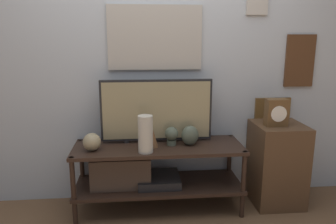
% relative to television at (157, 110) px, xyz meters
% --- Properties ---
extents(wall_back, '(6.40, 0.08, 2.70)m').
position_rel_television_xyz_m(wall_back, '(0.02, 0.19, 0.49)').
color(wall_back, '#B2BCC6').
rests_on(wall_back, ground_plane).
extents(media_console, '(1.43, 0.49, 0.58)m').
position_rel_television_xyz_m(media_console, '(-0.12, -0.11, -0.50)').
color(media_console, black).
rests_on(media_console, ground_plane).
extents(television, '(0.96, 0.05, 0.55)m').
position_rel_television_xyz_m(television, '(0.00, 0.00, 0.00)').
color(television, black).
rests_on(television, media_console).
extents(vase_slim_bronze, '(0.09, 0.09, 0.18)m').
position_rel_television_xyz_m(vase_slim_bronze, '(-0.04, -0.14, -0.20)').
color(vase_slim_bronze, brown).
rests_on(vase_slim_bronze, media_console).
extents(vase_round_glass, '(0.14, 0.14, 0.14)m').
position_rel_television_xyz_m(vase_round_glass, '(-0.54, -0.18, -0.21)').
color(vase_round_glass, tan).
rests_on(vase_round_glass, media_console).
extents(vase_tall_ceramic, '(0.12, 0.12, 0.30)m').
position_rel_television_xyz_m(vase_tall_ceramic, '(-0.10, -0.26, -0.13)').
color(vase_tall_ceramic, beige).
rests_on(vase_tall_ceramic, media_console).
extents(vase_urn_stoneware, '(0.15, 0.11, 0.17)m').
position_rel_television_xyz_m(vase_urn_stoneware, '(0.28, -0.11, -0.20)').
color(vase_urn_stoneware, '#4C5647').
rests_on(vase_urn_stoneware, media_console).
extents(decorative_bust, '(0.11, 0.11, 0.16)m').
position_rel_television_xyz_m(decorative_bust, '(0.12, -0.10, -0.19)').
color(decorative_bust, '#4C5647').
rests_on(decorative_bust, media_console).
extents(side_table, '(0.43, 0.44, 0.74)m').
position_rel_television_xyz_m(side_table, '(1.07, -0.08, -0.50)').
color(side_table, '#513823').
rests_on(side_table, ground_plane).
extents(mantel_clock, '(0.18, 0.11, 0.23)m').
position_rel_television_xyz_m(mantel_clock, '(1.01, -0.13, -0.01)').
color(mantel_clock, brown).
rests_on(mantel_clock, side_table).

